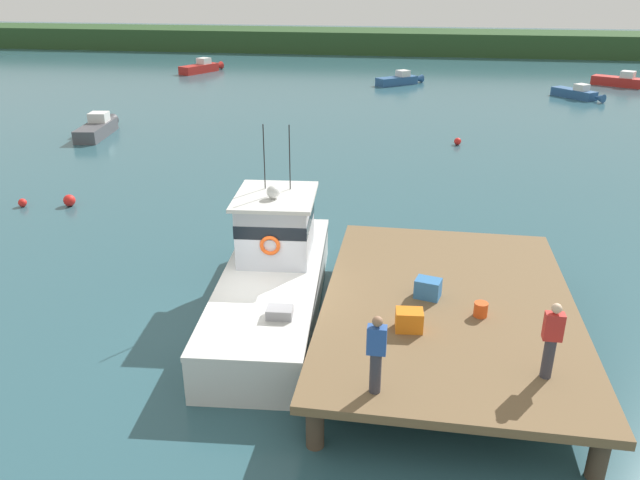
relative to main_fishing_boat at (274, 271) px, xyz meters
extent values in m
plane|color=#2D5660|center=(-0.16, -1.30, -1.01)|extent=(200.00, 200.00, 0.00)
cylinder|color=#4C3D2D|center=(2.04, -5.40, -0.51)|extent=(0.36, 0.36, 1.00)
cylinder|color=#4C3D2D|center=(7.24, -5.40, -0.51)|extent=(0.36, 0.36, 1.00)
cylinder|color=#4C3D2D|center=(2.04, 2.80, -0.51)|extent=(0.36, 0.36, 1.00)
cylinder|color=#4C3D2D|center=(7.24, 2.80, -0.51)|extent=(0.36, 0.36, 1.00)
cube|color=brown|center=(4.64, -1.30, 0.09)|extent=(6.00, 9.00, 0.20)
cube|color=silver|center=(0.04, -0.56, -0.46)|extent=(3.14, 8.18, 1.10)
cone|color=silver|center=(-0.35, 4.32, -0.46)|extent=(1.24, 1.88, 1.10)
cube|color=black|center=(0.04, -0.56, -0.01)|extent=(3.15, 8.02, 0.12)
cube|color=silver|center=(0.04, -0.56, 0.15)|extent=(3.18, 8.18, 0.12)
cube|color=silver|center=(-0.05, 0.63, 0.99)|extent=(2.07, 2.35, 1.80)
cube|color=black|center=(-0.05, 0.63, 1.31)|extent=(2.09, 2.37, 0.36)
cube|color=silver|center=(-0.05, 0.63, 1.94)|extent=(2.34, 2.67, 0.10)
sphere|color=white|center=(-0.03, 0.33, 2.17)|extent=(0.36, 0.36, 0.36)
cylinder|color=black|center=(-0.44, 1.10, 2.89)|extent=(0.03, 0.03, 1.80)
cylinder|color=black|center=(0.26, 1.16, 2.89)|extent=(0.03, 0.03, 1.80)
cube|color=#939399|center=(0.77, -2.71, 0.27)|extent=(0.63, 0.49, 0.36)
torus|color=orange|center=(-0.13, -3.39, 0.15)|extent=(0.60, 0.60, 0.12)
torus|color=#EA5119|center=(0.04, -0.50, 0.99)|extent=(0.55, 0.14, 0.54)
cube|color=#3370B2|center=(4.13, -1.17, 0.43)|extent=(0.69, 0.57, 0.48)
cube|color=orange|center=(3.72, -2.77, 0.43)|extent=(0.63, 0.49, 0.48)
cylinder|color=#E04C19|center=(5.34, -1.90, 0.36)|extent=(0.32, 0.32, 0.34)
cylinder|color=#383842|center=(3.15, -5.10, 0.62)|extent=(0.22, 0.22, 0.86)
cube|color=#2D56A8|center=(3.15, -5.10, 1.33)|extent=(0.36, 0.22, 0.56)
sphere|color=#9E7051|center=(3.15, -5.10, 1.72)|extent=(0.20, 0.20, 0.20)
cylinder|color=#383842|center=(6.43, -4.10, 0.62)|extent=(0.22, 0.22, 0.86)
cube|color=red|center=(6.43, -4.10, 1.33)|extent=(0.36, 0.22, 0.56)
sphere|color=beige|center=(6.43, -4.10, 1.72)|extent=(0.20, 0.20, 0.20)
cube|color=#4C4C51|center=(-14.26, 17.22, -0.66)|extent=(1.73, 3.97, 0.70)
cone|color=#4C4C51|center=(-14.59, 19.60, -0.66)|extent=(0.82, 1.05, 0.70)
cube|color=silver|center=(-14.35, 17.89, -0.05)|extent=(1.10, 1.08, 0.52)
cube|color=#285184|center=(1.64, 37.56, -0.68)|extent=(3.45, 3.16, 0.65)
cone|color=#285184|center=(3.34, 38.99, -0.68)|extent=(1.10, 1.07, 0.65)
cube|color=silver|center=(2.12, 37.96, -0.12)|extent=(1.26, 1.27, 0.49)
cube|color=red|center=(19.48, 39.92, -0.65)|extent=(4.00, 3.05, 0.71)
cube|color=silver|center=(20.07, 39.57, -0.03)|extent=(1.35, 1.35, 0.53)
cube|color=red|center=(-16.72, 41.47, -0.65)|extent=(2.86, 4.12, 0.72)
cone|color=red|center=(-15.64, 43.70, -0.65)|extent=(1.08, 1.21, 0.72)
cube|color=silver|center=(-16.41, 42.09, -0.02)|extent=(1.34, 1.33, 0.54)
cube|color=#285184|center=(14.85, 33.93, -0.70)|extent=(2.99, 3.24, 0.61)
cone|color=#285184|center=(16.21, 32.34, -0.70)|extent=(1.01, 1.03, 0.61)
cube|color=silver|center=(15.23, 33.49, -0.17)|extent=(1.19, 1.19, 0.46)
sphere|color=red|center=(-11.61, 6.07, -0.84)|extent=(0.33, 0.33, 0.33)
sphere|color=red|center=(-9.81, 6.45, -0.78)|extent=(0.46, 0.46, 0.46)
sphere|color=red|center=(5.78, 18.57, -0.82)|extent=(0.38, 0.38, 0.38)
cube|color=#284723|center=(-0.16, 60.70, 0.19)|extent=(120.00, 8.00, 2.40)
camera|label=1|loc=(3.65, -14.81, 7.50)|focal=34.81mm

